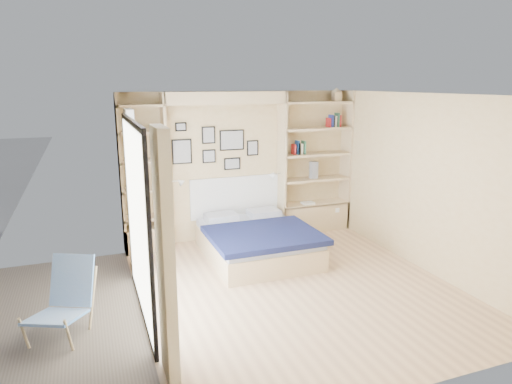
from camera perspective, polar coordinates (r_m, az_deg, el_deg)
name	(u,v)px	position (r m, az deg, el deg)	size (l,w,h in m)	color
ground	(295,287)	(6.20, 4.89, -11.73)	(4.50, 4.50, 0.00)	tan
room_shell	(232,186)	(7.06, -3.07, 0.73)	(4.50, 4.50, 4.50)	#D1B683
bed	(256,240)	(7.10, 0.00, -6.00)	(1.60, 2.01, 1.07)	#D6BD86
photo_gallery	(215,147)	(7.61, -5.20, 5.67)	(1.48, 0.02, 0.82)	black
reading_lamps	(228,178)	(7.52, -3.55, 1.72)	(1.92, 0.12, 0.15)	silver
shelf_decor	(304,138)	(8.01, 6.00, 6.68)	(3.55, 0.23, 2.03)	#A51E1E
deck_chair	(64,299)	(5.39, -22.84, -12.27)	(0.78, 0.94, 0.82)	tan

